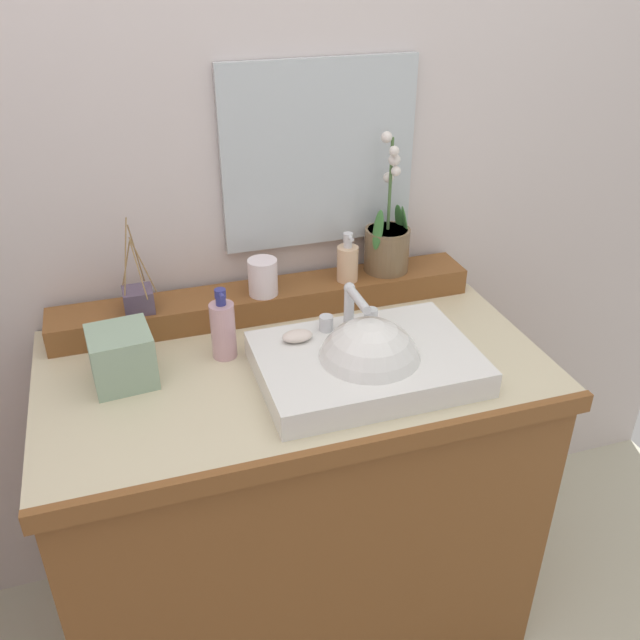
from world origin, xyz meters
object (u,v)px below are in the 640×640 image
object	(u,v)px
soap_bar	(297,336)
tumbler_cup	(263,277)
sink_basin	(368,366)
tissue_box	(122,357)
potted_plant	(387,243)
reed_diffuser	(138,299)
lotion_bottle	(223,329)
soap_dispenser	(348,262)

from	to	relation	value
soap_bar	tumbler_cup	xyz separation A→B (m)	(-0.02, 0.23, 0.04)
soap_bar	sink_basin	bearing A→B (deg)	-37.42
sink_basin	tumbler_cup	distance (m)	0.37
tumbler_cup	tissue_box	world-z (taller)	tumbler_cup
tissue_box	potted_plant	bearing A→B (deg)	17.13
soap_bar	reed_diffuser	size ratio (longest dim) A/B	0.30
sink_basin	tumbler_cup	size ratio (longest dim) A/B	5.14
lotion_bottle	sink_basin	bearing A→B (deg)	-32.69
potted_plant	soap_bar	bearing A→B (deg)	-140.58
tumbler_cup	tissue_box	distance (m)	0.40
soap_bar	potted_plant	distance (m)	0.43
sink_basin	tumbler_cup	bearing A→B (deg)	114.94
soap_dispenser	tissue_box	xyz separation A→B (m)	(-0.58, -0.19, -0.06)
soap_dispenser	reed_diffuser	bearing A→B (deg)	-179.97
reed_diffuser	potted_plant	bearing A→B (deg)	2.51
sink_basin	reed_diffuser	bearing A→B (deg)	143.45
reed_diffuser	soap_bar	bearing A→B (deg)	-36.19
sink_basin	soap_bar	size ratio (longest dim) A/B	6.80
sink_basin	reed_diffuser	world-z (taller)	reed_diffuser
potted_plant	reed_diffuser	world-z (taller)	potted_plant
sink_basin	reed_diffuser	xyz separation A→B (m)	(-0.46, 0.34, 0.07)
sink_basin	soap_bar	world-z (taller)	sink_basin
lotion_bottle	tissue_box	bearing A→B (deg)	-171.85
tissue_box	sink_basin	bearing A→B (deg)	-16.29
tumbler_cup	tissue_box	xyz separation A→B (m)	(-0.36, -0.18, -0.05)
potted_plant	tumbler_cup	xyz separation A→B (m)	(-0.35, -0.04, -0.03)
tumbler_cup	tissue_box	size ratio (longest dim) A/B	0.71
soap_dispenser	reed_diffuser	distance (m)	0.53
lotion_bottle	potted_plant	bearing A→B (deg)	21.16
potted_plant	lotion_bottle	xyz separation A→B (m)	(-0.48, -0.18, -0.07)
soap_bar	potted_plant	size ratio (longest dim) A/B	0.19
potted_plant	soap_dispenser	bearing A→B (deg)	-166.83
soap_dispenser	soap_bar	bearing A→B (deg)	-130.51
soap_bar	tissue_box	bearing A→B (deg)	172.62
tumbler_cup	reed_diffuser	distance (m)	0.30
lotion_bottle	soap_bar	bearing A→B (deg)	-28.20
soap_dispenser	tissue_box	world-z (taller)	soap_dispenser
reed_diffuser	lotion_bottle	world-z (taller)	reed_diffuser
reed_diffuser	tissue_box	xyz separation A→B (m)	(-0.06, -0.19, -0.04)
soap_dispenser	tumbler_cup	world-z (taller)	soap_dispenser
sink_basin	tissue_box	world-z (taller)	sink_basin
soap_bar	tissue_box	distance (m)	0.38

